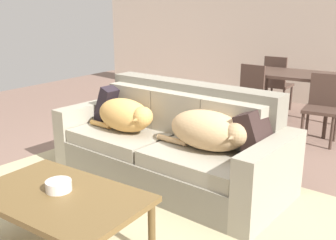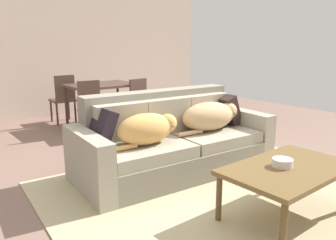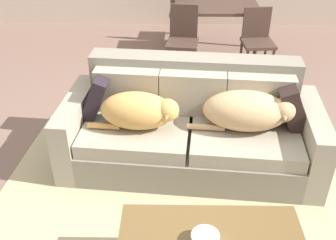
{
  "view_description": "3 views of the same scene",
  "coord_description": "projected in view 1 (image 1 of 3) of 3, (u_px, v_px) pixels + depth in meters",
  "views": [
    {
      "loc": [
        2.1,
        -2.91,
        1.62
      ],
      "look_at": [
        0.25,
        -0.15,
        0.66
      ],
      "focal_mm": 41.57,
      "sensor_mm": 36.0,
      "label": 1
    },
    {
      "loc": [
        -2.26,
        -2.86,
        1.48
      ],
      "look_at": [
        0.03,
        -0.02,
        0.64
      ],
      "focal_mm": 36.3,
      "sensor_mm": 36.0,
      "label": 2
    },
    {
      "loc": [
        -0.01,
        -2.98,
        2.36
      ],
      "look_at": [
        -0.05,
        -0.05,
        0.5
      ],
      "focal_mm": 42.52,
      "sensor_mm": 36.0,
      "label": 3
    }
  ],
  "objects": [
    {
      "name": "dining_chair_near_right",
      "position": [
        322.0,
        105.0,
        4.79
      ],
      "size": [
        0.43,
        0.43,
        0.85
      ],
      "rotation": [
        0.0,
        0.0,
        0.08
      ],
      "color": "#47332A",
      "rests_on": "ground"
    },
    {
      "name": "dining_table",
      "position": [
        295.0,
        79.0,
        5.42
      ],
      "size": [
        1.16,
        0.82,
        0.75
      ],
      "color": "#47332A",
      "rests_on": "ground"
    },
    {
      "name": "back_partition",
      "position": [
        290.0,
        24.0,
        6.71
      ],
      "size": [
        8.0,
        0.12,
        2.7
      ],
      "primitive_type": "cube",
      "color": "beige",
      "rests_on": "ground"
    },
    {
      "name": "ground_plane",
      "position": [
        156.0,
        176.0,
        3.9
      ],
      "size": [
        10.0,
        10.0,
        0.0
      ],
      "primitive_type": "plane",
      "color": "#7D6053"
    },
    {
      "name": "dog_on_right_cushion",
      "position": [
        210.0,
        131.0,
        3.32
      ],
      "size": [
        0.9,
        0.46,
        0.34
      ],
      "rotation": [
        0.0,
        0.0,
        -0.09
      ],
      "color": "tan",
      "rests_on": "couch"
    },
    {
      "name": "throw_pillow_by_right_arm",
      "position": [
        258.0,
        134.0,
        3.21
      ],
      "size": [
        0.31,
        0.42,
        0.43
      ],
      "primitive_type": "cube",
      "rotation": [
        0.0,
        -0.36,
        -0.06
      ],
      "color": "#30211E",
      "rests_on": "couch"
    },
    {
      "name": "dining_chair_near_left",
      "position": [
        248.0,
        95.0,
        5.3
      ],
      "size": [
        0.45,
        0.45,
        0.88
      ],
      "rotation": [
        0.0,
        0.0,
        -0.12
      ],
      "color": "#47332A",
      "rests_on": "ground"
    },
    {
      "name": "area_rug",
      "position": [
        116.0,
        212.0,
        3.19
      ],
      "size": [
        3.56,
        3.11,
        0.01
      ],
      "primitive_type": "cube",
      "rotation": [
        0.0,
        0.0,
        -0.09
      ],
      "color": "tan",
      "rests_on": "ground"
    },
    {
      "name": "dog_on_left_cushion",
      "position": [
        126.0,
        115.0,
        3.82
      ],
      "size": [
        0.79,
        0.4,
        0.33
      ],
      "rotation": [
        0.0,
        0.0,
        -0.09
      ],
      "color": "tan",
      "rests_on": "couch"
    },
    {
      "name": "bowl_on_coffee_table",
      "position": [
        59.0,
        186.0,
        2.57
      ],
      "size": [
        0.17,
        0.17,
        0.07
      ],
      "primitive_type": "cylinder",
      "color": "silver",
      "rests_on": "coffee_table"
    },
    {
      "name": "couch",
      "position": [
        172.0,
        145.0,
        3.77
      ],
      "size": [
        2.36,
        1.18,
        0.92
      ],
      "rotation": [
        0.0,
        0.0,
        -0.09
      ],
      "color": "gray",
      "rests_on": "ground"
    },
    {
      "name": "coffee_table",
      "position": [
        60.0,
        201.0,
        2.54
      ],
      "size": [
        1.14,
        0.71,
        0.45
      ],
      "color": "brown",
      "rests_on": "ground"
    },
    {
      "name": "throw_pillow_by_left_arm",
      "position": [
        114.0,
        103.0,
        4.25
      ],
      "size": [
        0.29,
        0.42,
        0.42
      ],
      "primitive_type": "cube",
      "rotation": [
        0.0,
        0.38,
        -0.07
      ],
      "color": "black",
      "rests_on": "couch"
    },
    {
      "name": "dining_chair_far_left",
      "position": [
        277.0,
        82.0,
        6.22
      ],
      "size": [
        0.42,
        0.42,
        0.9
      ],
      "rotation": [
        0.0,
        0.0,
        3.09
      ],
      "color": "#47332A",
      "rests_on": "ground"
    }
  ]
}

